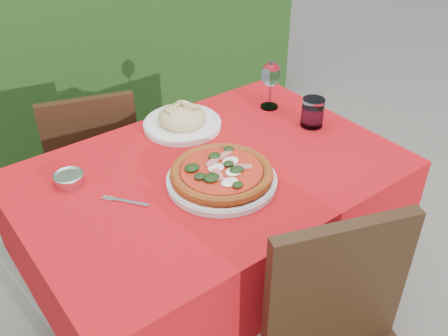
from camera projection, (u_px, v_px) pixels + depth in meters
ground at (213, 314)px, 2.11m from camera, size 60.00×60.00×0.00m
hedge at (35, 8)px, 2.60m from camera, size 3.20×0.55×1.78m
dining_table at (211, 203)px, 1.77m from camera, size 1.26×0.86×0.75m
chair_far at (95, 163)px, 2.19m from camera, size 0.48×0.48×0.83m
pizza_plate at (222, 175)px, 1.60m from camera, size 0.36×0.36×0.07m
pasta_plate at (182, 120)px, 1.89m from camera, size 0.30×0.30×0.08m
water_glass at (312, 114)px, 1.89m from camera, size 0.09×0.09×0.11m
wine_glass at (271, 76)px, 1.97m from camera, size 0.08×0.08×0.20m
fork at (130, 202)px, 1.53m from camera, size 0.12×0.15×0.00m
steel_ramekin at (69, 179)px, 1.60m from camera, size 0.09×0.09×0.03m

